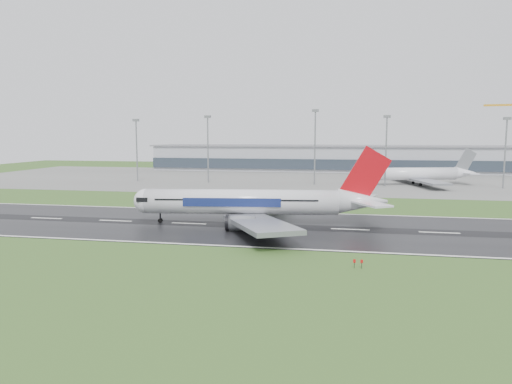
# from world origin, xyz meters

# --- Properties ---
(ground) EXTENTS (520.00, 520.00, 0.00)m
(ground) POSITION_xyz_m (0.00, 0.00, 0.00)
(ground) COLOR #2F531E
(ground) RESTS_ON ground
(runway) EXTENTS (400.00, 45.00, 0.10)m
(runway) POSITION_xyz_m (0.00, 0.00, 0.05)
(runway) COLOR black
(runway) RESTS_ON ground
(apron) EXTENTS (400.00, 130.00, 0.08)m
(apron) POSITION_xyz_m (0.00, 125.00, 0.04)
(apron) COLOR slate
(apron) RESTS_ON ground
(terminal) EXTENTS (240.00, 36.00, 15.00)m
(terminal) POSITION_xyz_m (0.00, 185.00, 7.50)
(terminal) COLOR #94979F
(terminal) RESTS_ON ground
(main_airliner) EXTENTS (70.69, 68.09, 18.71)m
(main_airliner) POSITION_xyz_m (-22.56, 2.97, 9.46)
(main_airliner) COLOR silver
(main_airliner) RESTS_ON runway
(parked_airliner) EXTENTS (64.92, 62.33, 15.73)m
(parked_airliner) POSITION_xyz_m (29.16, 108.10, 7.94)
(parked_airliner) COLOR white
(parked_airliner) RESTS_ON apron
(floodmast_0) EXTENTS (0.64, 0.64, 28.50)m
(floodmast_0) POSITION_xyz_m (-99.93, 100.00, 14.25)
(floodmast_0) COLOR gray
(floodmast_0) RESTS_ON ground
(floodmast_1) EXTENTS (0.64, 0.64, 29.89)m
(floodmast_1) POSITION_xyz_m (-64.64, 100.00, 14.95)
(floodmast_1) COLOR gray
(floodmast_1) RESTS_ON ground
(floodmast_2) EXTENTS (0.64, 0.64, 32.24)m
(floodmast_2) POSITION_xyz_m (-15.36, 100.00, 16.12)
(floodmast_2) COLOR gray
(floodmast_2) RESTS_ON ground
(floodmast_3) EXTENTS (0.64, 0.64, 29.42)m
(floodmast_3) POSITION_xyz_m (15.22, 100.00, 14.71)
(floodmast_3) COLOR gray
(floodmast_3) RESTS_ON ground
(floodmast_4) EXTENTS (0.64, 0.64, 28.31)m
(floodmast_4) POSITION_xyz_m (62.88, 100.00, 14.15)
(floodmast_4) COLOR gray
(floodmast_4) RESTS_ON ground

